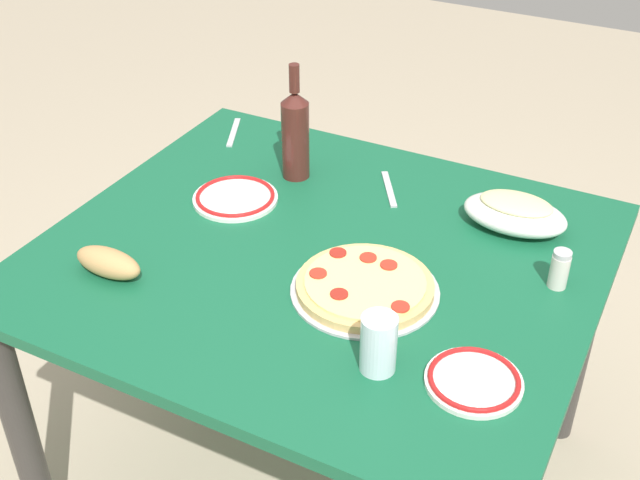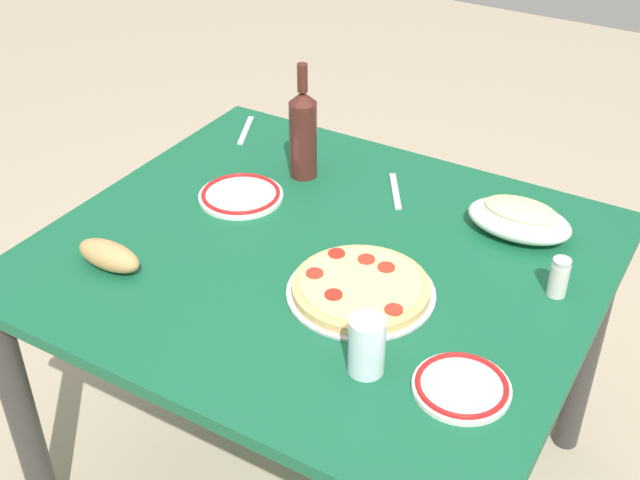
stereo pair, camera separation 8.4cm
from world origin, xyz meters
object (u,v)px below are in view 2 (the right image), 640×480
object	(u,v)px
water_glass	(367,346)
side_plate_far	(462,386)
pepperoni_pizza	(361,288)
dining_table	(320,293)
side_plate_near	(241,195)
spice_shaker	(559,277)
baked_pasta_dish	(519,218)
wine_bottle	(303,132)
bread_loaf	(109,256)

from	to	relation	value
water_glass	side_plate_far	world-z (taller)	water_glass
pepperoni_pizza	dining_table	bearing A→B (deg)	149.60
side_plate_near	spice_shaker	xyz separation A→B (m)	(0.78, 0.02, 0.03)
side_plate_near	side_plate_far	xyz separation A→B (m)	(0.72, -0.34, 0.00)
pepperoni_pizza	baked_pasta_dish	size ratio (longest dim) A/B	1.29
pepperoni_pizza	wine_bottle	size ratio (longest dim) A/B	1.03
wine_bottle	water_glass	bearing A→B (deg)	-49.51
water_glass	spice_shaker	size ratio (longest dim) A/B	1.35
baked_pasta_dish	bread_loaf	size ratio (longest dim) A/B	1.49
water_glass	spice_shaker	xyz separation A→B (m)	(0.23, 0.40, -0.02)
spice_shaker	wine_bottle	bearing A→B (deg)	167.42
side_plate_far	spice_shaker	world-z (taller)	spice_shaker
pepperoni_pizza	wine_bottle	world-z (taller)	wine_bottle
dining_table	spice_shaker	size ratio (longest dim) A/B	13.81
pepperoni_pizza	spice_shaker	bearing A→B (deg)	30.25
dining_table	side_plate_near	xyz separation A→B (m)	(-0.28, 0.10, 0.13)
dining_table	spice_shaker	xyz separation A→B (m)	(0.50, 0.12, 0.16)
baked_pasta_dish	dining_table	bearing A→B (deg)	-140.50
water_glass	dining_table	bearing A→B (deg)	133.06
baked_pasta_dish	bread_loaf	distance (m)	0.91
dining_table	wine_bottle	distance (m)	0.42
water_glass	bread_loaf	size ratio (longest dim) A/B	0.73
bread_loaf	side_plate_near	bearing A→B (deg)	78.73
wine_bottle	side_plate_near	bearing A→B (deg)	-112.58
side_plate_near	side_plate_far	world-z (taller)	same
water_glass	bread_loaf	world-z (taller)	water_glass
dining_table	pepperoni_pizza	world-z (taller)	pepperoni_pizza
pepperoni_pizza	side_plate_far	bearing A→B (deg)	-28.46
bread_loaf	baked_pasta_dish	bearing A→B (deg)	38.84
pepperoni_pizza	water_glass	distance (m)	0.23
baked_pasta_dish	wine_bottle	bearing A→B (deg)	-178.12
side_plate_near	spice_shaker	bearing A→B (deg)	1.28
baked_pasta_dish	water_glass	xyz separation A→B (m)	(-0.09, -0.58, 0.02)
baked_pasta_dish	side_plate_near	size ratio (longest dim) A/B	1.15
side_plate_near	bread_loaf	xyz separation A→B (m)	(-0.08, -0.38, 0.02)
dining_table	side_plate_near	bearing A→B (deg)	160.97
dining_table	side_plate_far	size ratio (longest dim) A/B	6.75
baked_pasta_dish	side_plate_far	bearing A→B (deg)	-81.17
spice_shaker	baked_pasta_dish	bearing A→B (deg)	129.30
baked_pasta_dish	side_plate_far	xyz separation A→B (m)	(0.08, -0.54, -0.03)
bread_loaf	spice_shaker	bearing A→B (deg)	24.87
side_plate_near	water_glass	bearing A→B (deg)	-34.84
bread_loaf	dining_table	bearing A→B (deg)	38.18
baked_pasta_dish	spice_shaker	distance (m)	0.23
dining_table	side_plate_far	distance (m)	0.52
side_plate_near	dining_table	bearing A→B (deg)	-19.03
wine_bottle	side_plate_far	distance (m)	0.84
wine_bottle	bread_loaf	size ratio (longest dim) A/B	1.87
pepperoni_pizza	side_plate_near	bearing A→B (deg)	156.80
water_glass	side_plate_far	xyz separation A→B (m)	(0.17, 0.04, -0.05)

